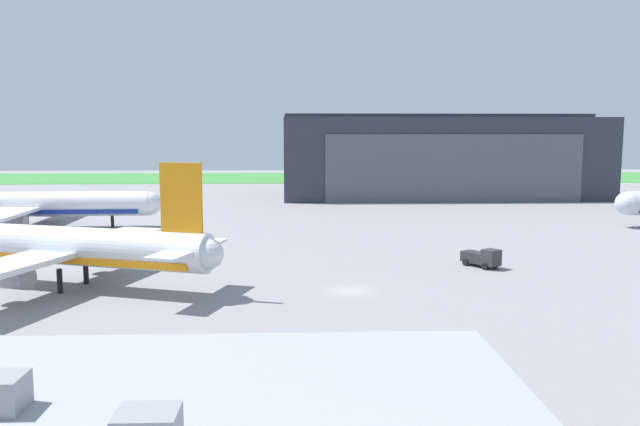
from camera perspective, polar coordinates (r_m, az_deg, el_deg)
The scene contains 6 objects.
ground_plane at distance 66.70m, azimuth 2.81°, elevation -7.04°, with size 440.00×440.00×0.00m, color gray.
grass_field_strip at distance 235.88m, azimuth -0.76°, elevation 3.22°, with size 440.00×56.00×0.08m, color #3E893C.
maintenance_hangar at distance 171.86m, azimuth 10.52°, elevation 5.05°, with size 80.98×38.72×21.53m.
airliner_far_right at distance 120.28m, azimuth -24.66°, elevation 0.65°, with size 44.32×34.16×13.73m.
airliner_near_right at distance 72.60m, azimuth -22.47°, elevation -2.85°, with size 36.15×30.47×13.56m.
pushback_tractor at distance 80.45m, azimuth 14.45°, elevation -3.93°, with size 4.31×5.19×2.39m.
Camera 1 is at (-5.65, -64.40, 16.40)m, focal length 35.38 mm.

